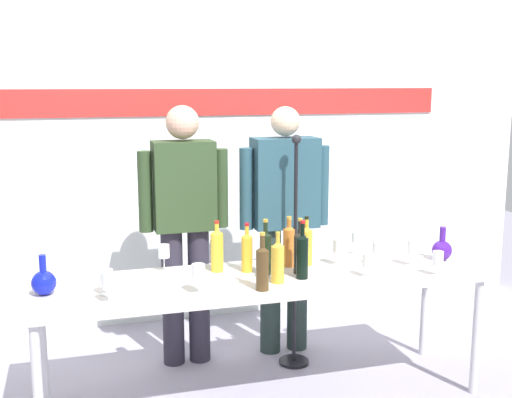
{
  "coord_description": "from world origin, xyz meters",
  "views": [
    {
      "loc": [
        -1.02,
        -3.34,
        1.84
      ],
      "look_at": [
        0.0,
        0.15,
        1.17
      ],
      "focal_mm": 44.72,
      "sensor_mm": 36.0,
      "label": 1
    }
  ],
  "objects_px": {
    "wine_bottle_4": "(262,266)",
    "wine_glass_right_3": "(378,250)",
    "wine_glass_right_5": "(357,238)",
    "wine_bottle_8": "(302,255)",
    "wine_bottle_5": "(265,251)",
    "wine_glass_left_1": "(198,273)",
    "wine_bottle_2": "(278,261)",
    "wine_glass_right_2": "(339,246)",
    "wine_bottle_6": "(306,244)",
    "wine_bottle_0": "(217,249)",
    "presenter_right": "(285,214)",
    "microphone_stand": "(295,290)",
    "wine_glass_left_0": "(108,282)",
    "wine_glass_right_4": "(438,259)",
    "wine_glass_right_0": "(368,261)",
    "wine_bottle_7": "(300,251)",
    "wine_bottle_3": "(289,244)",
    "decanter_blue_left": "(44,282)",
    "wine_glass_left_2": "(164,252)",
    "presenter_left": "(184,220)",
    "display_table": "(263,285)",
    "wine_bottle_1": "(247,251)",
    "decanter_blue_right": "(442,249)",
    "wine_glass_right_1": "(413,248)",
    "wine_glass_left_3": "(106,276)"
  },
  "relations": [
    {
      "from": "wine_bottle_4",
      "to": "wine_glass_right_3",
      "type": "relative_size",
      "value": 2.23
    },
    {
      "from": "wine_glass_right_5",
      "to": "wine_bottle_8",
      "type": "bearing_deg",
      "value": -143.89
    },
    {
      "from": "wine_bottle_5",
      "to": "wine_glass_left_1",
      "type": "distance_m",
      "value": 0.49
    },
    {
      "from": "wine_bottle_2",
      "to": "wine_glass_right_2",
      "type": "height_order",
      "value": "wine_bottle_2"
    },
    {
      "from": "wine_bottle_4",
      "to": "wine_bottle_6",
      "type": "distance_m",
      "value": 0.55
    },
    {
      "from": "wine_bottle_0",
      "to": "wine_bottle_4",
      "type": "height_order",
      "value": "wine_bottle_4"
    },
    {
      "from": "presenter_right",
      "to": "wine_glass_right_5",
      "type": "height_order",
      "value": "presenter_right"
    },
    {
      "from": "wine_bottle_0",
      "to": "microphone_stand",
      "type": "distance_m",
      "value": 0.72
    },
    {
      "from": "wine_glass_left_0",
      "to": "wine_glass_right_4",
      "type": "bearing_deg",
      "value": -1.8
    },
    {
      "from": "wine_glass_left_1",
      "to": "wine_glass_right_0",
      "type": "relative_size",
      "value": 1.16
    },
    {
      "from": "wine_bottle_4",
      "to": "wine_bottle_7",
      "type": "bearing_deg",
      "value": 38.67
    },
    {
      "from": "wine_bottle_3",
      "to": "wine_bottle_8",
      "type": "relative_size",
      "value": 0.91
    },
    {
      "from": "presenter_right",
      "to": "wine_bottle_3",
      "type": "bearing_deg",
      "value": -105.73
    },
    {
      "from": "wine_bottle_2",
      "to": "wine_bottle_5",
      "type": "relative_size",
      "value": 0.88
    },
    {
      "from": "wine_bottle_0",
      "to": "wine_bottle_5",
      "type": "xyz_separation_m",
      "value": [
        0.25,
        -0.14,
        0.0
      ]
    },
    {
      "from": "wine_bottle_2",
      "to": "wine_glass_right_5",
      "type": "relative_size",
      "value": 1.92
    },
    {
      "from": "wine_bottle_5",
      "to": "wine_glass_right_3",
      "type": "xyz_separation_m",
      "value": [
        0.71,
        -0.01,
        -0.04
      ]
    },
    {
      "from": "wine_bottle_4",
      "to": "microphone_stand",
      "type": "distance_m",
      "value": 0.84
    },
    {
      "from": "decanter_blue_left",
      "to": "wine_bottle_4",
      "type": "relative_size",
      "value": 0.68
    },
    {
      "from": "wine_glass_left_2",
      "to": "wine_glass_right_3",
      "type": "height_order",
      "value": "wine_glass_left_2"
    },
    {
      "from": "presenter_left",
      "to": "wine_glass_left_1",
      "type": "height_order",
      "value": "presenter_left"
    },
    {
      "from": "presenter_left",
      "to": "microphone_stand",
      "type": "height_order",
      "value": "presenter_left"
    },
    {
      "from": "wine_bottle_5",
      "to": "wine_bottle_7",
      "type": "relative_size",
      "value": 1.0
    },
    {
      "from": "presenter_left",
      "to": "wine_glass_left_0",
      "type": "relative_size",
      "value": 10.74
    },
    {
      "from": "wine_glass_left_1",
      "to": "wine_glass_right_2",
      "type": "bearing_deg",
      "value": 17.06
    },
    {
      "from": "wine_bottle_4",
      "to": "wine_glass_left_2",
      "type": "bearing_deg",
      "value": 132.3
    },
    {
      "from": "wine_glass_right_0",
      "to": "wine_glass_right_4",
      "type": "xyz_separation_m",
      "value": [
        0.4,
        -0.09,
        0.0
      ]
    },
    {
      "from": "wine_bottle_0",
      "to": "wine_glass_right_3",
      "type": "xyz_separation_m",
      "value": [
        0.96,
        -0.15,
        -0.04
      ]
    },
    {
      "from": "display_table",
      "to": "decanter_blue_left",
      "type": "xyz_separation_m",
      "value": [
        -1.19,
        0.01,
        0.12
      ]
    },
    {
      "from": "wine_bottle_2",
      "to": "wine_bottle_6",
      "type": "bearing_deg",
      "value": 45.56
    },
    {
      "from": "wine_bottle_3",
      "to": "wine_glass_right_2",
      "type": "bearing_deg",
      "value": -11.85
    },
    {
      "from": "wine_glass_right_4",
      "to": "wine_bottle_1",
      "type": "bearing_deg",
      "value": 159.62
    },
    {
      "from": "decanter_blue_right",
      "to": "wine_bottle_8",
      "type": "relative_size",
      "value": 0.64
    },
    {
      "from": "wine_glass_left_1",
      "to": "wine_glass_right_1",
      "type": "relative_size",
      "value": 0.99
    },
    {
      "from": "wine_bottle_6",
      "to": "wine_glass_left_3",
      "type": "bearing_deg",
      "value": -169.32
    },
    {
      "from": "display_table",
      "to": "wine_glass_left_3",
      "type": "distance_m",
      "value": 0.89
    },
    {
      "from": "wine_glass_right_3",
      "to": "presenter_left",
      "type": "bearing_deg",
      "value": 150.15
    },
    {
      "from": "display_table",
      "to": "wine_glass_right_3",
      "type": "relative_size",
      "value": 18.28
    },
    {
      "from": "wine_bottle_1",
      "to": "wine_glass_left_2",
      "type": "relative_size",
      "value": 1.84
    },
    {
      "from": "wine_bottle_1",
      "to": "wine_glass_right_1",
      "type": "distance_m",
      "value": 1.0
    },
    {
      "from": "display_table",
      "to": "wine_bottle_0",
      "type": "distance_m",
      "value": 0.34
    },
    {
      "from": "presenter_right",
      "to": "wine_bottle_8",
      "type": "relative_size",
      "value": 5.05
    },
    {
      "from": "wine_bottle_2",
      "to": "wine_bottle_7",
      "type": "relative_size",
      "value": 0.88
    },
    {
      "from": "wine_bottle_3",
      "to": "wine_glass_right_0",
      "type": "bearing_deg",
      "value": -42.6
    },
    {
      "from": "wine_glass_left_0",
      "to": "wine_glass_left_1",
      "type": "bearing_deg",
      "value": 2.33
    },
    {
      "from": "presenter_left",
      "to": "wine_glass_left_2",
      "type": "bearing_deg",
      "value": -116.95
    },
    {
      "from": "wine_glass_right_0",
      "to": "wine_glass_right_3",
      "type": "height_order",
      "value": "wine_glass_right_3"
    },
    {
      "from": "wine_bottle_1",
      "to": "wine_glass_right_2",
      "type": "relative_size",
      "value": 1.81
    },
    {
      "from": "wine_glass_right_0",
      "to": "wine_glass_right_3",
      "type": "relative_size",
      "value": 0.97
    },
    {
      "from": "presenter_left",
      "to": "wine_glass_right_2",
      "type": "xyz_separation_m",
      "value": [
        0.84,
        -0.54,
        -0.1
      ]
    }
  ]
}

